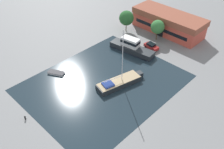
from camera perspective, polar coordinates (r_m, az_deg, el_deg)
The scene contains 10 objects.
ground_plane at distance 56.85m, azimuth -1.81°, elevation -1.93°, with size 440.00×440.00×0.00m, color gray.
water_canal at distance 56.85m, azimuth -1.81°, elevation -1.93°, with size 27.56×34.17×0.01m, color #1E2D38.
warehouse_building at distance 77.64m, azimuth 12.71°, elevation 11.54°, with size 21.76×8.27×5.86m.
quay_tree_near_building at distance 72.19m, azimuth 10.39°, elevation 10.64°, with size 3.89×3.89×5.91m.
quay_tree_by_water at distance 75.80m, azimuth 3.32°, elevation 12.76°, with size 4.38×4.38×6.36m.
parked_car at distance 69.02m, azimuth 8.97°, elevation 6.44°, with size 4.34×2.24×1.63m.
sailboat_moored at distance 55.98m, azimuth 1.73°, elevation -1.74°, with size 5.53×11.76×13.62m.
motor_cruiser at distance 67.00m, azimuth 4.45°, elevation 6.32°, with size 12.90×5.01×3.84m.
small_dinghy at distance 60.83m, azimuth -12.63°, elevation 0.39°, with size 4.32×3.32×0.48m.
mooring_bollard at distance 51.46m, azimuth -19.26°, elevation -9.28°, with size 0.32×0.32×0.84m.
Camera 1 is at (31.68, -29.82, 36.60)m, focal length 40.00 mm.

